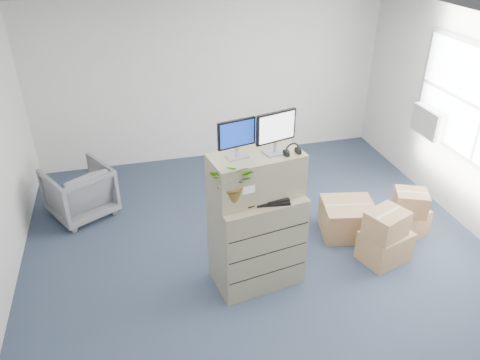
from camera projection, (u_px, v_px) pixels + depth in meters
name	position (u px, v px, depth m)	size (l,w,h in m)	color
ground	(271.00, 279.00, 5.69)	(7.00, 7.00, 0.00)	#283248
wall_back	(211.00, 80.00, 7.94)	(6.00, 0.02, 2.80)	silver
ac_unit	(431.00, 122.00, 6.89)	(0.24, 0.60, 0.40)	silver
filing_cabinet_lower	(257.00, 240.00, 5.42)	(1.00, 0.61, 1.16)	gray
filing_cabinet_upper	(256.00, 175.00, 5.05)	(1.00, 0.50, 0.50)	gray
monitor_left	(237.00, 136.00, 4.76)	(0.42, 0.21, 0.42)	#99999E
monitor_right	(276.00, 130.00, 4.84)	(0.46, 0.24, 0.46)	#99999E
headphones	(292.00, 150.00, 4.91)	(0.17, 0.17, 0.02)	black
keyboard	(264.00, 201.00, 5.04)	(0.55, 0.23, 0.03)	black
mouse	(289.00, 195.00, 5.13)	(0.12, 0.07, 0.04)	silver
water_bottle	(259.00, 183.00, 5.13)	(0.08, 0.08, 0.27)	#93969B
phone_dock	(250.00, 194.00, 5.10)	(0.07, 0.06, 0.15)	silver
external_drive	(283.00, 183.00, 5.33)	(0.20, 0.15, 0.06)	black
tissue_box	(281.00, 178.00, 5.29)	(0.24, 0.12, 0.09)	#397AC3
potted_plant	(233.00, 186.00, 4.81)	(0.58, 0.61, 0.47)	#92A887
office_chair	(79.00, 189.00, 6.72)	(0.82, 0.77, 0.84)	slate
cardboard_boxes	(376.00, 224.00, 6.20)	(1.48, 1.32, 0.74)	#A17D4D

